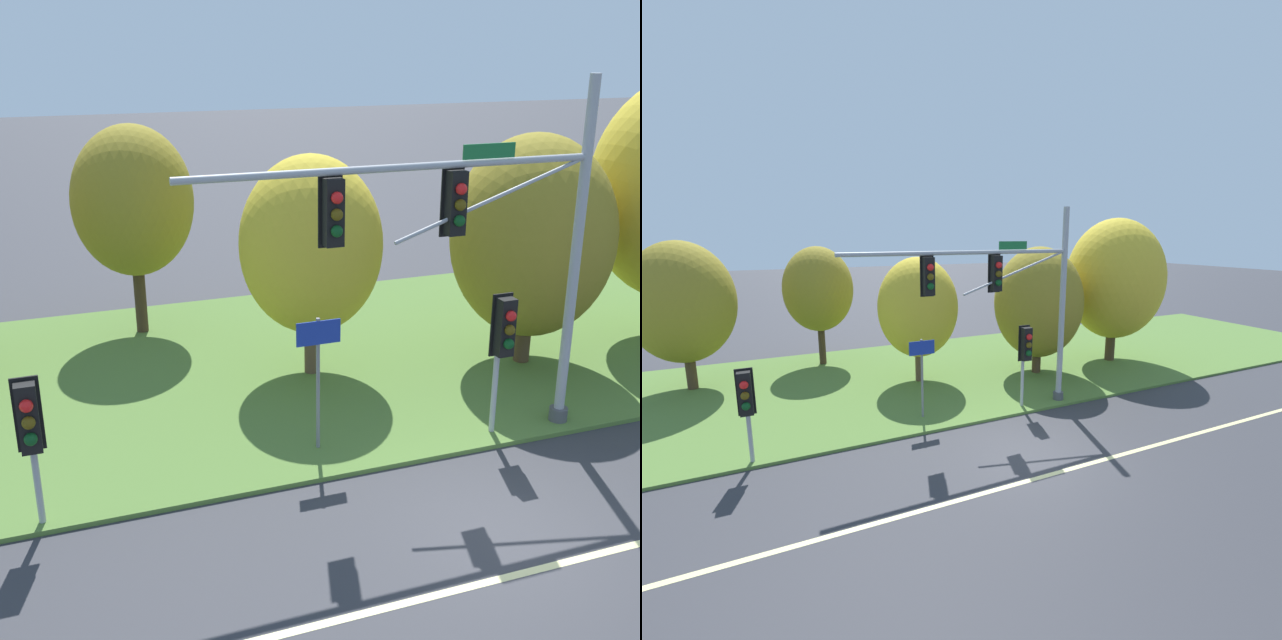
% 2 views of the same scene
% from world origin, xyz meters
% --- Properties ---
extents(ground_plane, '(160.00, 160.00, 0.00)m').
position_xyz_m(ground_plane, '(0.00, 0.00, 0.00)').
color(ground_plane, '#333338').
extents(lane_stripe, '(36.00, 0.16, 0.01)m').
position_xyz_m(lane_stripe, '(0.00, -1.20, 0.00)').
color(lane_stripe, beige).
rests_on(lane_stripe, ground).
extents(grass_verge, '(48.00, 11.50, 0.10)m').
position_xyz_m(grass_verge, '(0.00, 8.25, 0.05)').
color(grass_verge, '#517533').
rests_on(grass_verge, ground).
extents(traffic_signal_mast, '(8.42, 0.49, 7.35)m').
position_xyz_m(traffic_signal_mast, '(0.90, 3.01, 4.52)').
color(traffic_signal_mast, '#9EA0A5').
rests_on(traffic_signal_mast, grass_verge).
extents(pedestrian_signal_near_kerb, '(0.46, 0.55, 2.78)m').
position_xyz_m(pedestrian_signal_near_kerb, '(-7.67, 2.63, 2.07)').
color(pedestrian_signal_near_kerb, '#9EA0A5').
rests_on(pedestrian_signal_near_kerb, grass_verge).
extents(pedestrian_signal_further_along, '(0.46, 0.55, 3.12)m').
position_xyz_m(pedestrian_signal_further_along, '(1.52, 2.90, 2.36)').
color(pedestrian_signal_further_along, '#9EA0A5').
rests_on(pedestrian_signal_further_along, grass_verge).
extents(route_sign_post, '(0.92, 0.08, 2.83)m').
position_xyz_m(route_sign_post, '(-2.22, 3.66, 1.99)').
color(route_sign_post, slate).
rests_on(route_sign_post, grass_verge).
extents(tree_left_of_mast, '(3.30, 3.30, 5.83)m').
position_xyz_m(tree_left_of_mast, '(-4.61, 11.85, 3.85)').
color(tree_left_of_mast, '#423021').
rests_on(tree_left_of_mast, grass_verge).
extents(tree_behind_signpost, '(3.46, 3.46, 5.45)m').
position_xyz_m(tree_behind_signpost, '(-1.04, 7.42, 3.38)').
color(tree_behind_signpost, brown).
rests_on(tree_behind_signpost, grass_verge).
extents(tree_mid_verge, '(4.05, 4.05, 5.85)m').
position_xyz_m(tree_mid_verge, '(4.35, 6.24, 3.41)').
color(tree_mid_verge, '#4C3823').
rests_on(tree_mid_verge, grass_verge).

